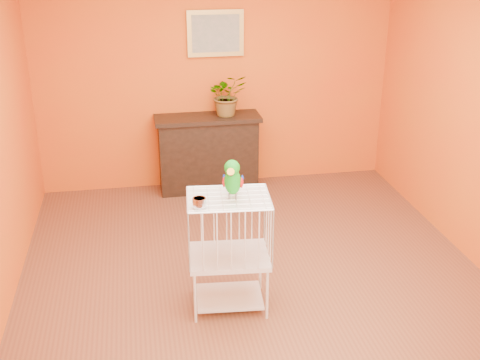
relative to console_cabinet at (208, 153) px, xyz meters
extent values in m
plane|color=brown|center=(0.13, -2.04, -0.44)|extent=(4.50, 4.50, 0.00)
plane|color=#C85C12|center=(0.13, 0.21, 0.86)|extent=(4.00, 0.00, 4.00)
plane|color=#C85C12|center=(0.13, -4.29, 0.86)|extent=(4.00, 0.00, 4.00)
cube|color=black|center=(0.00, 0.00, -0.02)|extent=(1.10, 0.37, 0.83)
cube|color=black|center=(0.00, 0.00, 0.41)|extent=(1.18, 0.42, 0.05)
cube|color=black|center=(0.00, -0.16, -0.02)|extent=(0.77, 0.02, 0.41)
cube|color=#4F1C16|center=(-0.23, -0.04, -0.12)|extent=(0.05, 0.17, 0.26)
cube|color=#2E4321|center=(-0.15, -0.04, -0.12)|extent=(0.05, 0.17, 0.26)
cube|color=#4F1C16|center=(-0.07, -0.04, -0.12)|extent=(0.05, 0.17, 0.26)
cube|color=#2E4321|center=(0.02, -0.04, -0.12)|extent=(0.05, 0.17, 0.26)
cube|color=#4F1C16|center=(0.11, -0.04, -0.12)|extent=(0.05, 0.17, 0.26)
imported|color=#26722D|center=(0.23, -0.02, 0.62)|extent=(0.47, 0.51, 0.36)
cube|color=#BB9543|center=(0.13, 0.18, 1.31)|extent=(0.62, 0.03, 0.50)
cube|color=gray|center=(0.13, 0.16, 1.31)|extent=(0.52, 0.01, 0.40)
cube|color=silver|center=(-0.15, -2.37, -0.36)|extent=(0.55, 0.44, 0.02)
cube|color=silver|center=(-0.15, -2.37, 0.00)|extent=(0.65, 0.52, 0.04)
cube|color=silver|center=(-0.15, -2.37, 0.50)|extent=(0.65, 0.52, 0.01)
cylinder|color=silver|center=(-0.44, -2.56, -0.23)|extent=(0.02, 0.02, 0.42)
cylinder|color=silver|center=(0.11, -2.60, -0.23)|extent=(0.02, 0.02, 0.42)
cylinder|color=silver|center=(-0.40, -2.13, -0.23)|extent=(0.02, 0.02, 0.42)
cylinder|color=silver|center=(0.15, -2.18, -0.23)|extent=(0.02, 0.02, 0.42)
cylinder|color=silver|center=(-0.38, -2.51, 0.55)|extent=(0.10, 0.10, 0.07)
cylinder|color=#59544C|center=(-0.15, -2.40, 0.53)|extent=(0.01, 0.01, 0.05)
cylinder|color=#59544C|center=(-0.10, -2.41, 0.53)|extent=(0.01, 0.01, 0.05)
ellipsoid|color=#0D9613|center=(-0.12, -2.40, 0.65)|extent=(0.17, 0.21, 0.23)
ellipsoid|color=#0D9613|center=(-0.13, -2.44, 0.77)|extent=(0.14, 0.15, 0.11)
cone|color=orange|center=(-0.15, -2.49, 0.76)|extent=(0.07, 0.09, 0.07)
cone|color=black|center=(-0.14, -2.48, 0.74)|extent=(0.04, 0.04, 0.03)
sphere|color=black|center=(-0.17, -2.45, 0.78)|extent=(0.02, 0.02, 0.02)
sphere|color=black|center=(-0.10, -2.47, 0.78)|extent=(0.02, 0.02, 0.02)
ellipsoid|color=#A50C0C|center=(-0.18, -2.38, 0.64)|extent=(0.05, 0.07, 0.08)
ellipsoid|color=navy|center=(-0.06, -2.41, 0.64)|extent=(0.05, 0.07, 0.08)
cone|color=#0D9613|center=(-0.10, -2.33, 0.57)|extent=(0.11, 0.17, 0.13)
camera|label=1|loc=(-0.79, -6.40, 2.34)|focal=45.00mm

